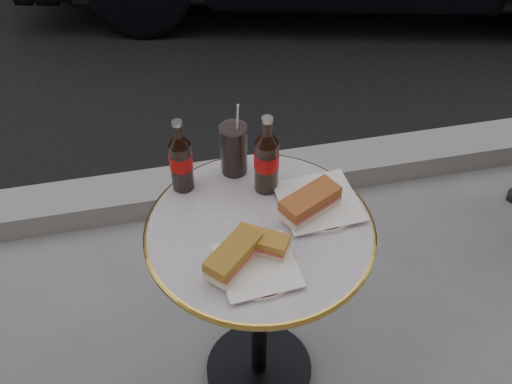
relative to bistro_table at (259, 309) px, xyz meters
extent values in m
plane|color=slate|center=(0.00, 0.00, -0.37)|extent=(80.00, 80.00, 0.00)
cube|color=gray|center=(0.00, 0.90, -0.32)|extent=(40.00, 0.20, 0.12)
cylinder|color=white|center=(-0.03, -0.13, 0.37)|extent=(0.22, 0.22, 0.01)
cylinder|color=white|center=(0.18, 0.05, 0.37)|extent=(0.24, 0.24, 0.01)
cube|color=olive|center=(-0.09, -0.11, 0.41)|extent=(0.17, 0.17, 0.06)
cube|color=#B4762D|center=(-0.01, -0.08, 0.40)|extent=(0.15, 0.13, 0.05)
cube|color=#9D5127|center=(0.14, 0.02, 0.41)|extent=(0.19, 0.15, 0.06)
cylinder|color=black|center=(-0.02, 0.24, 0.45)|extent=(0.09, 0.09, 0.16)
camera|label=1|loc=(-0.25, -1.12, 1.63)|focal=45.00mm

